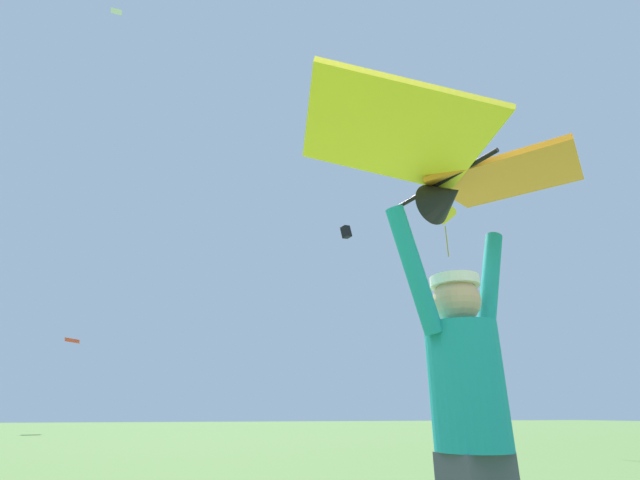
% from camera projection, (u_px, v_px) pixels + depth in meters
% --- Properties ---
extents(kite_flyer_person, '(0.81, 0.41, 1.92)m').
position_uv_depth(kite_flyer_person, '(471.00, 423.00, 1.97)').
color(kite_flyer_person, '#424751').
rests_on(kite_flyer_person, ground).
extents(held_stunt_kite, '(1.87, 1.20, 0.41)m').
position_uv_depth(held_stunt_kite, '(453.00, 168.00, 2.37)').
color(held_stunt_kite, black).
extents(distant_kite_white_low_right, '(0.71, 0.70, 0.23)m').
position_uv_depth(distant_kite_white_low_right, '(116.00, 11.00, 22.53)').
color(distant_kite_white_low_right, white).
extents(distant_kite_red_overhead_distant, '(1.16, 1.16, 0.25)m').
position_uv_depth(distant_kite_red_overhead_distant, '(72.00, 340.00, 27.36)').
color(distant_kite_red_overhead_distant, red).
extents(distant_kite_black_mid_right, '(1.06, 0.90, 1.23)m').
position_uv_depth(distant_kite_black_mid_right, '(346.00, 232.00, 40.62)').
color(distant_kite_black_mid_right, black).
extents(distant_kite_yellow_far_center, '(1.36, 1.31, 2.23)m').
position_uv_depth(distant_kite_yellow_far_center, '(444.00, 218.00, 18.31)').
color(distant_kite_yellow_far_center, yellow).
extents(marker_flag, '(0.30, 0.24, 1.99)m').
position_uv_depth(marker_flag, '(456.00, 366.00, 7.45)').
color(marker_flag, silver).
rests_on(marker_flag, ground).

